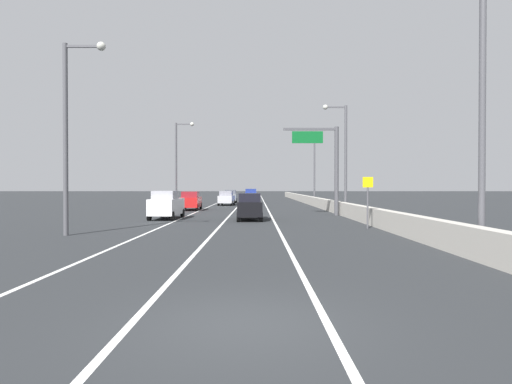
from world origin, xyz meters
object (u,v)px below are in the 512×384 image
object	(u,v)px
lamp_post_left_mid	(179,159)
car_black_0	(250,207)
speed_advisory_sign	(368,198)
car_blue_2	(251,195)
car_red_5	(191,201)
lamp_post_right_near	(475,100)
car_gray_4	(231,196)
car_white_1	(167,205)
car_silver_3	(227,198)
lamp_post_right_second	(343,151)
lamp_post_right_third	(313,164)
overhead_sign_gantry	(328,160)
lamp_post_left_near	(71,124)

from	to	relation	value
lamp_post_left_mid	car_black_0	world-z (taller)	lamp_post_left_mid
speed_advisory_sign	car_black_0	distance (m)	9.55
lamp_post_left_mid	car_blue_2	distance (m)	22.34
lamp_post_left_mid	car_red_5	world-z (taller)	lamp_post_left_mid
lamp_post_right_near	car_gray_4	world-z (taller)	lamp_post_right_near
car_white_1	car_red_5	size ratio (longest dim) A/B	1.01
lamp_post_right_near	car_silver_3	distance (m)	43.27
car_black_0	car_red_5	world-z (taller)	car_black_0
lamp_post_right_second	car_red_5	bearing A→B (deg)	154.62
car_red_5	lamp_post_right_third	bearing A→B (deg)	47.33
lamp_post_right_second	lamp_post_left_mid	size ratio (longest dim) A/B	1.00
overhead_sign_gantry	car_white_1	distance (m)	13.94
lamp_post_left_near	lamp_post_left_mid	bearing A→B (deg)	88.85
lamp_post_right_third	lamp_post_left_mid	size ratio (longest dim) A/B	1.00
lamp_post_right_third	lamp_post_right_second	bearing A→B (deg)	-90.67
car_blue_2	car_gray_4	world-z (taller)	car_blue_2
speed_advisory_sign	lamp_post_right_second	xyz separation A→B (m)	(1.11, 13.01, 3.80)
car_white_1	car_red_5	bearing A→B (deg)	89.99
speed_advisory_sign	lamp_post_right_third	size ratio (longest dim) A/B	0.31
speed_advisory_sign	car_white_1	xyz separation A→B (m)	(-13.27, 7.48, -0.71)
car_white_1	car_silver_3	bearing A→B (deg)	83.19
lamp_post_right_second	car_blue_2	distance (m)	32.40
lamp_post_right_third	car_black_0	bearing A→B (deg)	-105.97
lamp_post_right_second	car_blue_2	xyz separation A→B (m)	(-8.42, 30.95, -4.52)
lamp_post_right_second	car_silver_3	xyz separation A→B (m)	(-11.48, 18.69, -4.62)
car_red_5	overhead_sign_gantry	bearing A→B (deg)	-32.90
car_red_5	car_white_1	bearing A→B (deg)	-90.01
speed_advisory_sign	lamp_post_right_near	world-z (taller)	lamp_post_right_near
car_white_1	car_gray_4	size ratio (longest dim) A/B	1.06
car_silver_3	overhead_sign_gantry	bearing A→B (deg)	-63.78
lamp_post_right_near	lamp_post_right_second	size ratio (longest dim) A/B	1.00
car_white_1	car_gray_4	distance (m)	33.40
lamp_post_left_near	car_silver_3	distance (m)	36.08
car_white_1	car_silver_3	world-z (taller)	car_white_1
lamp_post_right_near	car_red_5	world-z (taller)	lamp_post_right_near
lamp_post_right_second	car_gray_4	size ratio (longest dim) A/B	2.26
lamp_post_right_third	car_red_5	world-z (taller)	lamp_post_right_third
car_black_0	speed_advisory_sign	bearing A→B (deg)	-42.59
car_silver_3	car_gray_4	xyz separation A→B (m)	(0.02, 9.05, 0.03)
overhead_sign_gantry	lamp_post_left_near	size ratio (longest dim) A/B	0.78
lamp_post_right_second	car_black_0	xyz separation A→B (m)	(-8.11, -6.57, -4.58)
overhead_sign_gantry	lamp_post_right_near	bearing A→B (deg)	-85.05
overhead_sign_gantry	lamp_post_right_near	world-z (taller)	lamp_post_right_near
car_blue_2	car_red_5	bearing A→B (deg)	-103.84
car_black_0	car_white_1	bearing A→B (deg)	170.55
lamp_post_right_third	lamp_post_left_near	world-z (taller)	same
lamp_post_left_near	car_red_5	distance (m)	24.08
lamp_post_right_third	car_blue_2	xyz separation A→B (m)	(-8.69, 8.26, -4.52)
lamp_post_left_near	lamp_post_right_third	bearing A→B (deg)	66.52
speed_advisory_sign	car_silver_3	size ratio (longest dim) A/B	0.64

